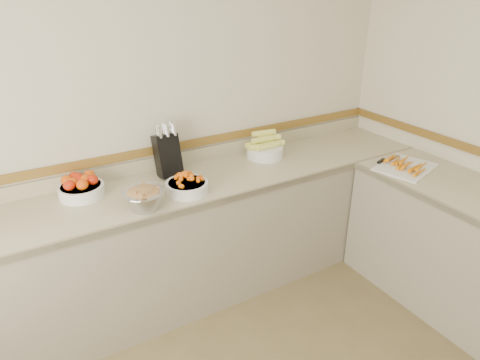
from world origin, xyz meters
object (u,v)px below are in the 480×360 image
knife_block (167,154)px  corn_bowl (265,149)px  cherry_tomato_bowl (187,185)px  rhubarb_bowl (144,198)px  tomato_bowl (81,187)px  cutting_board (405,166)px

knife_block → corn_bowl: knife_block is taller
knife_block → cherry_tomato_bowl: (-0.00, -0.32, -0.10)m
corn_bowl → rhubarb_bowl: corn_bowl is taller
tomato_bowl → rhubarb_bowl: size_ratio=1.09×
tomato_bowl → corn_bowl: corn_bowl is taller
corn_bowl → knife_block: bearing=175.4°
rhubarb_bowl → cutting_board: bearing=-11.3°
cherry_tomato_bowl → corn_bowl: size_ratio=0.88×
tomato_bowl → cutting_board: 2.25m
knife_block → tomato_bowl: 0.61m
corn_bowl → tomato_bowl: bearing=178.5°
tomato_bowl → cutting_board: bearing=-19.1°
tomato_bowl → cherry_tomato_bowl: bearing=-26.0°
tomato_bowl → cutting_board: size_ratio=0.56×
tomato_bowl → cutting_board: (2.13, -0.74, -0.05)m
tomato_bowl → corn_bowl: bearing=-1.5°
cherry_tomato_bowl → rhubarb_bowl: 0.32m
cherry_tomato_bowl → corn_bowl: (0.77, 0.26, 0.02)m
tomato_bowl → knife_block: bearing=2.5°
tomato_bowl → cherry_tomato_bowl: (0.60, -0.29, -0.01)m
tomato_bowl → rhubarb_bowl: rhubarb_bowl is taller
tomato_bowl → cutting_board: tomato_bowl is taller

